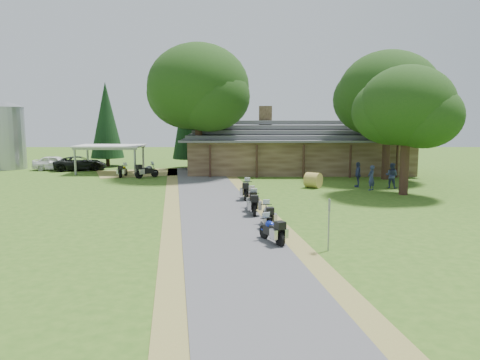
{
  "coord_description": "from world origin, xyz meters",
  "views": [
    {
      "loc": [
        0.53,
        -20.28,
        5.2
      ],
      "look_at": [
        0.55,
        6.19,
        1.6
      ],
      "focal_mm": 35.0,
      "sensor_mm": 36.0,
      "label": 1
    }
  ],
  "objects_px": {
    "car_dark_suv": "(80,160)",
    "motorcycle_row_a": "(272,229)",
    "motorcycle_carport_b": "(147,170)",
    "lodge": "(297,146)",
    "motorcycle_carport_a": "(123,170)",
    "motorcycle_row_c": "(254,202)",
    "hay_bale": "(313,180)",
    "silo": "(8,136)",
    "motorcycle_row_d": "(252,198)",
    "carport": "(110,159)",
    "car_white_sedan": "(55,161)",
    "motorcycle_row_b": "(268,214)",
    "motorcycle_row_e": "(247,189)"
  },
  "relations": [
    {
      "from": "lodge",
      "to": "motorcycle_row_e",
      "type": "distance_m",
      "value": 15.9
    },
    {
      "from": "motorcycle_row_d",
      "to": "motorcycle_carport_b",
      "type": "distance_m",
      "value": 16.21
    },
    {
      "from": "carport",
      "to": "motorcycle_row_d",
      "type": "xyz_separation_m",
      "value": [
        12.7,
        -17.24,
        -0.67
      ]
    },
    {
      "from": "car_white_sedan",
      "to": "motorcycle_row_d",
      "type": "distance_m",
      "value": 26.94
    },
    {
      "from": "motorcycle_row_c",
      "to": "motorcycle_row_d",
      "type": "height_order",
      "value": "motorcycle_row_c"
    },
    {
      "from": "car_white_sedan",
      "to": "motorcycle_carport_b",
      "type": "height_order",
      "value": "car_white_sedan"
    },
    {
      "from": "motorcycle_row_a",
      "to": "motorcycle_row_b",
      "type": "xyz_separation_m",
      "value": [
        0.01,
        2.95,
        0.01
      ]
    },
    {
      "from": "silo",
      "to": "motorcycle_row_d",
      "type": "bearing_deg",
      "value": -40.95
    },
    {
      "from": "motorcycle_row_b",
      "to": "motorcycle_carport_a",
      "type": "xyz_separation_m",
      "value": [
        -11.46,
        18.47,
        -0.0
      ]
    },
    {
      "from": "car_white_sedan",
      "to": "carport",
      "type": "bearing_deg",
      "value": -108.28
    },
    {
      "from": "motorcycle_row_d",
      "to": "hay_bale",
      "type": "distance_m",
      "value": 9.31
    },
    {
      "from": "silo",
      "to": "motorcycle_row_e",
      "type": "xyz_separation_m",
      "value": [
        23.51,
        -17.26,
        -2.68
      ]
    },
    {
      "from": "motorcycle_carport_a",
      "to": "motorcycle_row_a",
      "type": "bearing_deg",
      "value": -146.71
    },
    {
      "from": "motorcycle_row_e",
      "to": "car_white_sedan",
      "type": "bearing_deg",
      "value": 54.63
    },
    {
      "from": "carport",
      "to": "hay_bale",
      "type": "height_order",
      "value": "carport"
    },
    {
      "from": "motorcycle_row_b",
      "to": "silo",
      "type": "bearing_deg",
      "value": 39.77
    },
    {
      "from": "motorcycle_row_d",
      "to": "motorcycle_row_b",
      "type": "bearing_deg",
      "value": -173.78
    },
    {
      "from": "motorcycle_row_e",
      "to": "lodge",
      "type": "bearing_deg",
      "value": -12.84
    },
    {
      "from": "car_dark_suv",
      "to": "motorcycle_row_e",
      "type": "distance_m",
      "value": 22.59
    },
    {
      "from": "lodge",
      "to": "motorcycle_carport_a",
      "type": "bearing_deg",
      "value": -165.75
    },
    {
      "from": "car_dark_suv",
      "to": "motorcycle_carport_b",
      "type": "bearing_deg",
      "value": -144.13
    },
    {
      "from": "carport",
      "to": "hay_bale",
      "type": "distance_m",
      "value": 19.69
    },
    {
      "from": "car_dark_suv",
      "to": "hay_bale",
      "type": "distance_m",
      "value": 23.79
    },
    {
      "from": "hay_bale",
      "to": "motorcycle_carport_a",
      "type": "bearing_deg",
      "value": 157.79
    },
    {
      "from": "carport",
      "to": "motorcycle_carport_a",
      "type": "distance_m",
      "value": 3.48
    },
    {
      "from": "motorcycle_row_b",
      "to": "motorcycle_carport_a",
      "type": "relative_size",
      "value": 1.0
    },
    {
      "from": "motorcycle_row_b",
      "to": "motorcycle_row_c",
      "type": "xyz_separation_m",
      "value": [
        -0.55,
        2.85,
        0.05
      ]
    },
    {
      "from": "motorcycle_row_a",
      "to": "motorcycle_row_c",
      "type": "xyz_separation_m",
      "value": [
        -0.55,
        5.79,
        0.06
      ]
    },
    {
      "from": "motorcycle_row_a",
      "to": "carport",
      "type": "bearing_deg",
      "value": 3.05
    },
    {
      "from": "carport",
      "to": "hay_bale",
      "type": "bearing_deg",
      "value": -27.2
    },
    {
      "from": "silo",
      "to": "motorcycle_carport_a",
      "type": "bearing_deg",
      "value": -25.78
    },
    {
      "from": "motorcycle_row_a",
      "to": "car_dark_suv",
      "type": "bearing_deg",
      "value": 6.92
    },
    {
      "from": "motorcycle_carport_b",
      "to": "motorcycle_row_a",
      "type": "bearing_deg",
      "value": -108.64
    },
    {
      "from": "motorcycle_row_b",
      "to": "motorcycle_carport_a",
      "type": "bearing_deg",
      "value": 26.96
    },
    {
      "from": "lodge",
      "to": "motorcycle_carport_b",
      "type": "xyz_separation_m",
      "value": [
        -13.4,
        -4.64,
        -1.78
      ]
    },
    {
      "from": "car_white_sedan",
      "to": "motorcycle_carport_a",
      "type": "xyz_separation_m",
      "value": [
        7.84,
        -5.03,
        -0.31
      ]
    },
    {
      "from": "car_dark_suv",
      "to": "hay_bale",
      "type": "height_order",
      "value": "car_dark_suv"
    },
    {
      "from": "motorcycle_carport_a",
      "to": "hay_bale",
      "type": "distance_m",
      "value": 16.77
    },
    {
      "from": "motorcycle_row_a",
      "to": "motorcycle_carport_b",
      "type": "height_order",
      "value": "motorcycle_carport_b"
    },
    {
      "from": "silo",
      "to": "motorcycle_row_d",
      "type": "distance_m",
      "value": 31.6
    },
    {
      "from": "motorcycle_row_d",
      "to": "hay_bale",
      "type": "bearing_deg",
      "value": -32.67
    },
    {
      "from": "car_dark_suv",
      "to": "motorcycle_row_a",
      "type": "distance_m",
      "value": 31.3
    },
    {
      "from": "motorcycle_carport_b",
      "to": "silo",
      "type": "bearing_deg",
      "value": 112.73
    },
    {
      "from": "lodge",
      "to": "car_dark_suv",
      "type": "distance_m",
      "value": 21.08
    },
    {
      "from": "silo",
      "to": "motorcycle_row_a",
      "type": "height_order",
      "value": "silo"
    },
    {
      "from": "silo",
      "to": "motorcycle_row_d",
      "type": "relative_size",
      "value": 3.64
    },
    {
      "from": "motorcycle_carport_a",
      "to": "motorcycle_carport_b",
      "type": "relative_size",
      "value": 0.88
    },
    {
      "from": "motorcycle_carport_b",
      "to": "hay_bale",
      "type": "bearing_deg",
      "value": -65.71
    },
    {
      "from": "motorcycle_row_c",
      "to": "hay_bale",
      "type": "distance_m",
      "value": 10.37
    },
    {
      "from": "motorcycle_row_b",
      "to": "motorcycle_row_a",
      "type": "bearing_deg",
      "value": 175.04
    }
  ]
}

